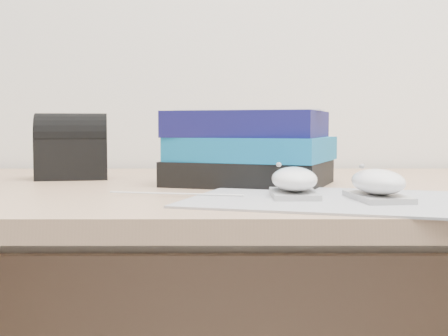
{
  "coord_description": "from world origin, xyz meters",
  "views": [
    {
      "loc": [
        -0.09,
        0.49,
        0.84
      ],
      "look_at": [
        -0.09,
        1.43,
        0.77
      ],
      "focal_mm": 50.0,
      "sensor_mm": 36.0,
      "label": 1
    }
  ],
  "objects_px": {
    "book_stack": "(250,148)",
    "pouch": "(72,147)",
    "mouse_front": "(378,184)",
    "desk": "(270,305)",
    "mouse_rear": "(294,182)"
  },
  "relations": [
    {
      "from": "pouch",
      "to": "desk",
      "type": "bearing_deg",
      "value": -7.83
    },
    {
      "from": "mouse_rear",
      "to": "pouch",
      "type": "xyz_separation_m",
      "value": [
        -0.39,
        0.32,
        0.04
      ]
    },
    {
      "from": "desk",
      "to": "mouse_rear",
      "type": "distance_m",
      "value": 0.37
    },
    {
      "from": "desk",
      "to": "book_stack",
      "type": "relative_size",
      "value": 5.01
    },
    {
      "from": "mouse_front",
      "to": "desk",
      "type": "bearing_deg",
      "value": 111.43
    },
    {
      "from": "mouse_front",
      "to": "book_stack",
      "type": "distance_m",
      "value": 0.3
    },
    {
      "from": "desk",
      "to": "mouse_front",
      "type": "relative_size",
      "value": 12.99
    },
    {
      "from": "desk",
      "to": "mouse_rear",
      "type": "bearing_deg",
      "value": -87.25
    },
    {
      "from": "book_stack",
      "to": "pouch",
      "type": "bearing_deg",
      "value": 161.62
    },
    {
      "from": "desk",
      "to": "mouse_front",
      "type": "xyz_separation_m",
      "value": [
        0.12,
        -0.31,
        0.26
      ]
    },
    {
      "from": "mouse_front",
      "to": "book_stack",
      "type": "height_order",
      "value": "book_stack"
    },
    {
      "from": "mouse_rear",
      "to": "pouch",
      "type": "distance_m",
      "value": 0.51
    },
    {
      "from": "mouse_rear",
      "to": "mouse_front",
      "type": "distance_m",
      "value": 0.12
    },
    {
      "from": "mouse_front",
      "to": "book_stack",
      "type": "xyz_separation_m",
      "value": [
        -0.16,
        0.25,
        0.04
      ]
    },
    {
      "from": "desk",
      "to": "book_stack",
      "type": "height_order",
      "value": "book_stack"
    }
  ]
}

